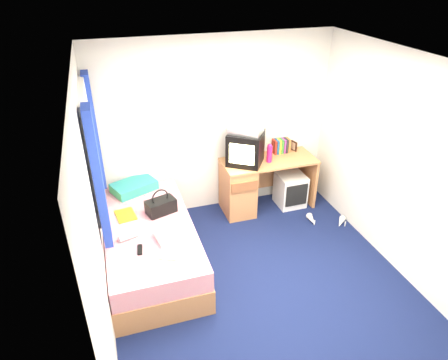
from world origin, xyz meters
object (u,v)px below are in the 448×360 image
object	(u,v)px
bed	(150,244)
crt_tv	(245,148)
desk	(249,184)
handbag	(161,206)
pillow	(134,186)
storage_cube	(290,190)
magazine	(126,215)
picture_frame	(294,146)
towel	(172,233)
vcr	(246,130)
aerosol_can	(261,153)
remote_control	(140,250)
white_heels	(326,221)
pink_water_bottle	(269,154)
water_bottle	(128,236)
colour_swatch_fan	(170,258)

from	to	relation	value
bed	crt_tv	distance (m)	1.76
desk	handbag	size ratio (longest dim) A/B	3.43
pillow	storage_cube	world-z (taller)	pillow
magazine	bed	bearing A→B (deg)	-49.00
picture_frame	towel	size ratio (longest dim) A/B	0.43
desk	vcr	world-z (taller)	vcr
aerosol_can	remote_control	xyz separation A→B (m)	(-1.82, -1.20, -0.30)
desk	bed	bearing A→B (deg)	-153.88
white_heels	aerosol_can	bearing A→B (deg)	135.22
vcr	crt_tv	bearing A→B (deg)	-85.98
vcr	pink_water_bottle	xyz separation A→B (m)	(0.32, -0.07, -0.36)
vcr	aerosol_can	bearing A→B (deg)	43.86
aerosol_can	magazine	xyz separation A→B (m)	(-1.90, -0.51, -0.30)
storage_cube	water_bottle	xyz separation A→B (m)	(-2.36, -0.88, 0.34)
storage_cube	crt_tv	world-z (taller)	crt_tv
remote_control	white_heels	xyz separation A→B (m)	(2.53, 0.49, -0.51)
vcr	white_heels	size ratio (longest dim) A/B	0.81
bed	colour_swatch_fan	distance (m)	0.72
pink_water_bottle	handbag	bearing A→B (deg)	-163.23
pink_water_bottle	aerosol_can	world-z (taller)	pink_water_bottle
crt_tv	colour_swatch_fan	size ratio (longest dim) A/B	2.70
storage_cube	aerosol_can	xyz separation A→B (m)	(-0.45, 0.09, 0.61)
vcr	pink_water_bottle	world-z (taller)	vcr
desk	colour_swatch_fan	xyz separation A→B (m)	(-1.37, -1.39, 0.14)
crt_tv	remote_control	distance (m)	2.01
desk	colour_swatch_fan	distance (m)	1.96
pillow	bed	bearing A→B (deg)	-85.85
crt_tv	storage_cube	bearing A→B (deg)	28.77
colour_swatch_fan	storage_cube	bearing A→B (deg)	33.77
storage_cube	vcr	size ratio (longest dim) A/B	1.14
handbag	water_bottle	bearing A→B (deg)	-153.89
crt_tv	magazine	distance (m)	1.78
crt_tv	water_bottle	size ratio (longest dim) A/B	2.96
towel	colour_swatch_fan	distance (m)	0.36
pink_water_bottle	remote_control	size ratio (longest dim) A/B	1.45
pink_water_bottle	white_heels	world-z (taller)	pink_water_bottle
magazine	colour_swatch_fan	world-z (taller)	magazine
desk	towel	bearing A→B (deg)	-140.84
pillow	aerosol_can	size ratio (longest dim) A/B	2.72
pillow	pink_water_bottle	xyz separation A→B (m)	(1.82, -0.14, 0.27)
crt_tv	water_bottle	bearing A→B (deg)	-116.93
vcr	aerosol_can	world-z (taller)	vcr
colour_swatch_fan	water_bottle	bearing A→B (deg)	128.83
picture_frame	water_bottle	bearing A→B (deg)	-170.13
bed	desk	bearing A→B (deg)	26.12
colour_swatch_fan	aerosol_can	bearing A→B (deg)	42.69
pink_water_bottle	aerosol_can	bearing A→B (deg)	131.69
crt_tv	handbag	world-z (taller)	crt_tv
pillow	storage_cube	size ratio (longest dim) A/B	1.13
remote_control	desk	bearing A→B (deg)	42.64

